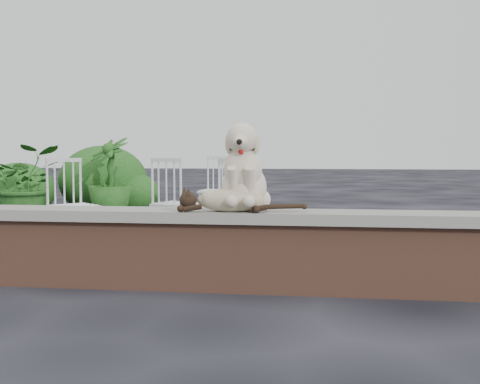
# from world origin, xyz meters

# --- Properties ---
(ground) EXTENTS (60.00, 60.00, 0.00)m
(ground) POSITION_xyz_m (0.00, 0.00, 0.00)
(ground) COLOR black
(ground) RESTS_ON ground
(brick_wall) EXTENTS (6.00, 0.30, 0.50)m
(brick_wall) POSITION_xyz_m (0.00, 0.00, 0.25)
(brick_wall) COLOR brown
(brick_wall) RESTS_ON ground
(capstone) EXTENTS (6.20, 0.40, 0.08)m
(capstone) POSITION_xyz_m (0.00, 0.00, 0.54)
(capstone) COLOR slate
(capstone) RESTS_ON brick_wall
(dog) EXTENTS (0.43, 0.56, 0.64)m
(dog) POSITION_xyz_m (0.96, 0.05, 0.90)
(dog) COLOR beige
(dog) RESTS_ON capstone
(cat) EXTENTS (1.07, 0.28, 0.18)m
(cat) POSITION_xyz_m (0.88, -0.10, 0.67)
(cat) COLOR tan
(cat) RESTS_ON capstone
(chair_a) EXTENTS (0.79, 0.79, 0.94)m
(chair_a) POSITION_xyz_m (-0.95, 1.39, 0.47)
(chair_a) COLOR white
(chair_a) RESTS_ON ground
(chair_e) EXTENTS (0.67, 0.67, 0.94)m
(chair_e) POSITION_xyz_m (0.69, 2.48, 0.47)
(chair_e) COLOR white
(chair_e) RESTS_ON ground
(chair_c) EXTENTS (0.73, 0.73, 0.94)m
(chair_c) POSITION_xyz_m (0.03, 1.77, 0.47)
(chair_c) COLOR white
(chair_c) RESTS_ON ground
(chair_b) EXTENTS (0.63, 0.63, 0.94)m
(chair_b) POSITION_xyz_m (0.08, 3.81, 0.47)
(chair_b) COLOR white
(chair_b) RESTS_ON ground
(chair_d) EXTENTS (0.77, 0.77, 0.94)m
(chair_d) POSITION_xyz_m (0.41, 1.53, 0.47)
(chair_d) COLOR white
(chair_d) RESTS_ON ground
(potted_plant_a) EXTENTS (1.30, 1.26, 1.10)m
(potted_plant_a) POSITION_xyz_m (-2.54, 3.42, 0.55)
(potted_plant_a) COLOR #154A15
(potted_plant_a) RESTS_ON ground
(potted_plant_b) EXTENTS (0.96, 0.96, 1.22)m
(potted_plant_b) POSITION_xyz_m (-1.62, 4.21, 0.61)
(potted_plant_b) COLOR #154A15
(potted_plant_b) RESTS_ON ground
(shrubbery) EXTENTS (2.61, 1.99, 1.17)m
(shrubbery) POSITION_xyz_m (-2.28, 4.92, 0.46)
(shrubbery) COLOR #154A15
(shrubbery) RESTS_ON ground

